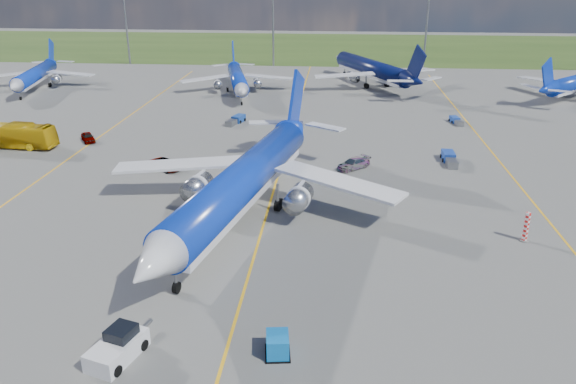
# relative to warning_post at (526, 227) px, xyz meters

# --- Properties ---
(ground) EXTENTS (400.00, 400.00, 0.00)m
(ground) POSITION_rel_warning_post_xyz_m (-26.00, -8.00, -1.50)
(ground) COLOR #565654
(ground) RESTS_ON ground
(grass_strip) EXTENTS (400.00, 80.00, 0.01)m
(grass_strip) POSITION_rel_warning_post_xyz_m (-26.00, 142.00, -1.50)
(grass_strip) COLOR #2D4719
(grass_strip) RESTS_ON ground
(taxiway_lines) EXTENTS (60.25, 160.00, 0.02)m
(taxiway_lines) POSITION_rel_warning_post_xyz_m (-25.83, 19.70, -1.49)
(taxiway_lines) COLOR #F6B115
(taxiway_lines) RESTS_ON ground
(floodlight_masts) EXTENTS (202.20, 0.50, 22.70)m
(floodlight_masts) POSITION_rel_warning_post_xyz_m (-16.00, 102.00, 11.06)
(floodlight_masts) COLOR slate
(floodlight_masts) RESTS_ON ground
(warning_post) EXTENTS (0.50, 0.50, 3.00)m
(warning_post) POSITION_rel_warning_post_xyz_m (0.00, 0.00, 0.00)
(warning_post) COLOR red
(warning_post) RESTS_ON ground
(bg_jet_nw) EXTENTS (32.15, 38.44, 8.89)m
(bg_jet_nw) POSITION_rel_warning_post_xyz_m (-84.58, 66.93, -1.50)
(bg_jet_nw) COLOR #0C2EAD
(bg_jet_nw) RESTS_ON ground
(bg_jet_nnw) EXTENTS (33.13, 39.14, 8.92)m
(bg_jet_nnw) POSITION_rel_warning_post_xyz_m (-39.69, 66.19, -1.50)
(bg_jet_nnw) COLOR #0C2EAD
(bg_jet_nnw) RESTS_ON ground
(bg_jet_n) EXTENTS (46.06, 50.78, 10.82)m
(bg_jet_n) POSITION_rel_warning_post_xyz_m (-11.02, 77.35, -1.50)
(bg_jet_n) COLOR #070F3E
(bg_jet_n) RESTS_ON ground
(main_airliner) EXTENTS (44.37, 52.97, 12.22)m
(main_airliner) POSITION_rel_warning_post_xyz_m (-28.29, 3.00, -1.50)
(main_airliner) COLOR #0C2EAD
(main_airliner) RESTS_ON ground
(pushback_tug) EXTENTS (3.50, 6.28, 2.09)m
(pushback_tug) POSITION_rel_warning_post_xyz_m (-33.23, -20.64, -0.65)
(pushback_tug) COLOR silver
(pushback_tug) RESTS_ON ground
(uld_container) EXTENTS (1.79, 2.12, 1.54)m
(uld_container) POSITION_rel_warning_post_xyz_m (-22.37, -19.38, -0.73)
(uld_container) COLOR #0D68BC
(uld_container) RESTS_ON ground
(apron_bus) EXTENTS (13.39, 4.22, 3.67)m
(apron_bus) POSITION_rel_warning_post_xyz_m (-66.51, 25.20, 0.33)
(apron_bus) COLOR gold
(apron_bus) RESTS_ON ground
(service_car_a) EXTENTS (3.61, 4.32, 1.39)m
(service_car_a) POSITION_rel_warning_post_xyz_m (-56.71, 29.01, -0.80)
(service_car_a) COLOR #999999
(service_car_a) RESTS_ON ground
(service_car_b) EXTENTS (5.44, 4.77, 1.40)m
(service_car_b) POSITION_rel_warning_post_xyz_m (-41.17, 17.55, -0.80)
(service_car_b) COLOR #999999
(service_car_b) RESTS_ON ground
(service_car_c) EXTENTS (4.97, 4.77, 1.42)m
(service_car_c) POSITION_rel_warning_post_xyz_m (-16.26, 19.88, -0.79)
(service_car_c) COLOR #999999
(service_car_c) RESTS_ON ground
(baggage_tug_w) EXTENTS (1.58, 5.50, 1.23)m
(baggage_tug_w) POSITION_rel_warning_post_xyz_m (-3.06, 23.53, -0.92)
(baggage_tug_w) COLOR #193B9A
(baggage_tug_w) RESTS_ON ground
(baggage_tug_c) EXTENTS (2.86, 5.36, 1.16)m
(baggage_tug_c) POSITION_rel_warning_post_xyz_m (-35.87, 41.73, -0.95)
(baggage_tug_c) COLOR navy
(baggage_tug_c) RESTS_ON ground
(baggage_tug_e) EXTENTS (1.84, 4.46, 0.97)m
(baggage_tug_e) POSITION_rel_warning_post_xyz_m (1.86, 44.85, -1.04)
(baggage_tug_e) COLOR #1B40A3
(baggage_tug_e) RESTS_ON ground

